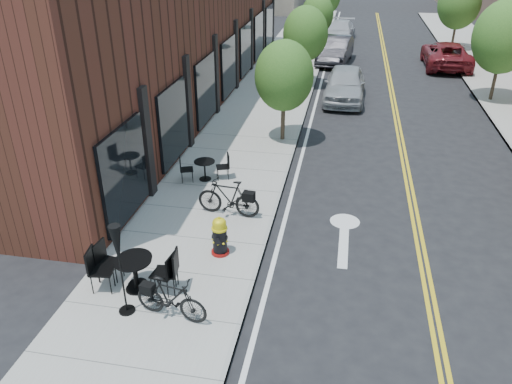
# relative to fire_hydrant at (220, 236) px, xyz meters

# --- Properties ---
(ground) EXTENTS (120.00, 120.00, 0.00)m
(ground) POSITION_rel_fire_hydrant_xyz_m (1.07, -0.94, -0.62)
(ground) COLOR black
(ground) RESTS_ON ground
(sidewalk_near) EXTENTS (4.00, 70.00, 0.12)m
(sidewalk_near) POSITION_rel_fire_hydrant_xyz_m (-0.93, 9.06, -0.56)
(sidewalk_near) COLOR #9E9B93
(sidewalk_near) RESTS_ON ground
(building_near) EXTENTS (5.00, 28.00, 7.00)m
(building_near) POSITION_rel_fire_hydrant_xyz_m (-5.43, 13.06, 2.88)
(building_near) COLOR #452116
(building_near) RESTS_ON ground
(tree_near_a) EXTENTS (2.20, 2.20, 3.81)m
(tree_near_a) POSITION_rel_fire_hydrant_xyz_m (0.47, 8.06, 1.98)
(tree_near_a) COLOR #382B1E
(tree_near_a) RESTS_ON sidewalk_near
(tree_near_b) EXTENTS (2.30, 2.30, 3.98)m
(tree_near_b) POSITION_rel_fire_hydrant_xyz_m (0.47, 16.06, 2.09)
(tree_near_b) COLOR #382B1E
(tree_near_b) RESTS_ON sidewalk_near
(tree_near_c) EXTENTS (2.10, 2.10, 3.67)m
(tree_near_c) POSITION_rel_fire_hydrant_xyz_m (0.47, 24.06, 1.91)
(tree_near_c) COLOR #382B1E
(tree_near_c) RESTS_ON sidewalk_near
(tree_far_b) EXTENTS (2.80, 2.80, 4.62)m
(tree_far_b) POSITION_rel_fire_hydrant_xyz_m (9.67, 15.06, 2.44)
(tree_far_b) COLOR #382B1E
(tree_far_b) RESTS_ON sidewalk_far
(tree_far_c) EXTENTS (2.80, 2.80, 4.62)m
(tree_far_c) POSITION_rel_fire_hydrant_xyz_m (9.67, 27.06, 2.44)
(tree_far_c) COLOR #382B1E
(tree_far_c) RESTS_ON sidewalk_far
(fire_hydrant) EXTENTS (0.48, 0.48, 1.06)m
(fire_hydrant) POSITION_rel_fire_hydrant_xyz_m (0.00, 0.00, 0.00)
(fire_hydrant) COLOR maroon
(fire_hydrant) RESTS_ON sidewalk_near
(bicycle_left) EXTENTS (1.89, 0.72, 1.11)m
(bicycle_left) POSITION_rel_fire_hydrant_xyz_m (-0.24, 1.92, 0.05)
(bicycle_left) COLOR black
(bicycle_left) RESTS_ON sidewalk_near
(bicycle_right) EXTENTS (1.69, 0.73, 0.98)m
(bicycle_right) POSITION_rel_fire_hydrant_xyz_m (-0.41, -2.48, -0.01)
(bicycle_right) COLOR black
(bicycle_right) RESTS_ON sidewalk_near
(bistro_set_a) EXTENTS (1.87, 0.88, 0.99)m
(bistro_set_a) POSITION_rel_fire_hydrant_xyz_m (-1.56, -1.60, -0.00)
(bistro_set_a) COLOR black
(bistro_set_a) RESTS_ON sidewalk_near
(bistro_set_b) EXTENTS (1.98, 0.95, 1.05)m
(bistro_set_b) POSITION_rel_fire_hydrant_xyz_m (-1.53, -1.75, 0.03)
(bistro_set_b) COLOR black
(bistro_set_b) RESTS_ON sidewalk_near
(bistro_set_c) EXTENTS (1.61, 0.92, 0.85)m
(bistro_set_c) POSITION_rel_fire_hydrant_xyz_m (-1.53, 4.02, -0.07)
(bistro_set_c) COLOR black
(bistro_set_c) RESTS_ON sidewalk_near
(patio_umbrella) EXTENTS (0.35, 0.35, 2.15)m
(patio_umbrella) POSITION_rel_fire_hydrant_xyz_m (-1.44, -2.49, 1.04)
(patio_umbrella) COLOR black
(patio_umbrella) RESTS_ON sidewalk_near
(parked_car_a) EXTENTS (2.00, 4.76, 1.61)m
(parked_car_a) POSITION_rel_fire_hydrant_xyz_m (2.67, 13.96, 0.18)
(parked_car_a) COLOR #9A9DA2
(parked_car_a) RESTS_ON ground
(parked_car_b) EXTENTS (2.24, 5.01, 1.60)m
(parked_car_b) POSITION_rel_fire_hydrant_xyz_m (1.87, 21.71, 0.18)
(parked_car_b) COLOR black
(parked_car_b) RESTS_ON ground
(parked_car_c) EXTENTS (2.41, 5.01, 1.41)m
(parked_car_c) POSITION_rel_fire_hydrant_xyz_m (1.87, 28.95, 0.08)
(parked_car_c) COLOR #B5B4B9
(parked_car_c) RESTS_ON ground
(parked_car_far) EXTENTS (2.58, 5.50, 1.52)m
(parked_car_far) POSITION_rel_fire_hydrant_xyz_m (8.47, 21.79, 0.14)
(parked_car_far) COLOR maroon
(parked_car_far) RESTS_ON ground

